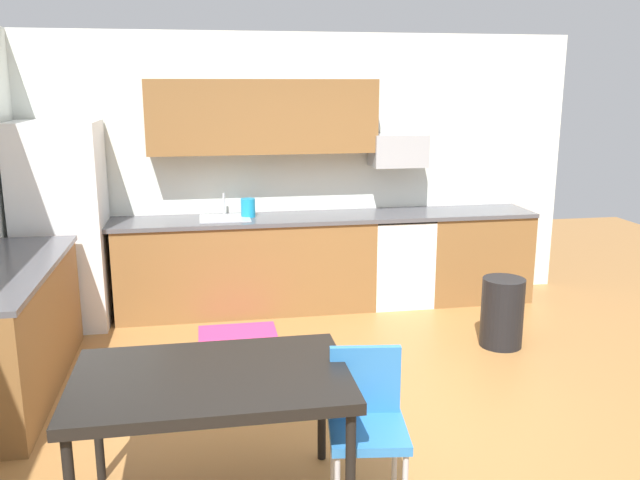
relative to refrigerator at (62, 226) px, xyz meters
name	(u,v)px	position (x,y,z in m)	size (l,w,h in m)	color
ground_plane	(346,415)	(2.18, -2.22, -0.94)	(12.00, 12.00, 0.00)	#9E6B38
wall_back	(292,170)	(2.18, 0.43, 0.41)	(5.80, 0.10, 2.70)	silver
cabinet_run_back	(247,267)	(1.68, 0.08, -0.49)	(2.49, 0.60, 0.90)	brown
cabinet_run_back_right	(474,256)	(4.05, 0.08, -0.49)	(1.06, 0.60, 0.90)	brown
cabinet_run_left	(12,333)	(-0.12, -1.42, -0.49)	(0.60, 2.00, 0.90)	brown
countertop_back	(297,218)	(2.18, 0.08, -0.02)	(4.80, 0.64, 0.04)	#4C4C51
countertop_left	(5,270)	(-0.12, -1.42, -0.02)	(0.64, 2.00, 0.04)	#4C4C51
upper_cabinets_back	(263,117)	(1.88, 0.21, 0.96)	(2.20, 0.34, 0.70)	brown
refrigerator	(62,226)	(0.00, 0.00, 0.00)	(0.76, 0.70, 1.89)	white
oven_range	(398,259)	(3.22, 0.08, -0.49)	(0.60, 0.60, 0.91)	white
microwave	(398,150)	(3.22, 0.18, 0.61)	(0.54, 0.36, 0.32)	#9EA0A5
sink_basin	(225,225)	(1.48, 0.08, -0.06)	(0.48, 0.40, 0.14)	#A5A8AD
sink_faucet	(224,205)	(1.48, 0.26, 0.10)	(0.02, 0.02, 0.24)	#B2B5BA
dining_table	(212,386)	(1.28, -3.11, -0.23)	(1.40, 0.90, 0.77)	black
chair_near_table	(367,416)	(2.08, -3.18, -0.44)	(0.45, 0.45, 0.85)	#2D72B7
trash_bin	(502,312)	(3.76, -1.23, -0.64)	(0.36, 0.36, 0.60)	black
floor_mat	(238,334)	(1.54, -0.57, -0.94)	(0.70, 0.50, 0.01)	#CC3372
kettle	(248,209)	(1.71, 0.13, 0.08)	(0.14, 0.14, 0.20)	#198CBF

